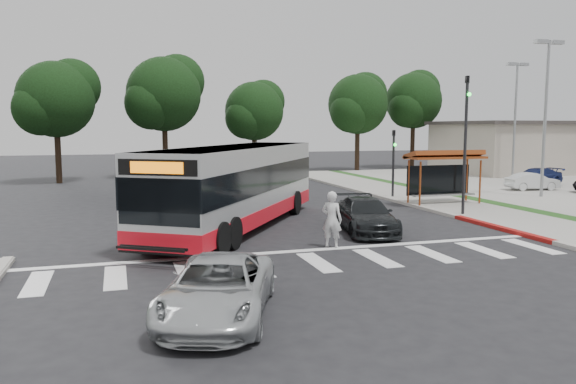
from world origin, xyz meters
name	(u,v)px	position (x,y,z in m)	size (l,w,h in m)	color
ground	(274,233)	(0.00, 0.00, 0.00)	(140.00, 140.00, 0.00)	black
sidewalk_east	(418,197)	(11.00, 8.00, 0.06)	(4.00, 40.00, 0.12)	gray
curb_east	(387,199)	(9.00, 8.00, 0.07)	(0.30, 40.00, 0.15)	#9E9991
curb_east_red	(500,228)	(9.00, -2.00, 0.08)	(0.32, 6.00, 0.15)	maroon
parking_lot	(559,188)	(23.00, 10.00, 0.05)	(18.00, 36.00, 0.10)	gray
commercial_building	(524,149)	(30.00, 22.00, 2.20)	(14.00, 10.00, 4.40)	#A99C8D
building_roof_cap	(525,123)	(30.00, 22.00, 4.55)	(14.60, 10.60, 0.30)	#383330
crosswalk_ladder	(318,262)	(0.00, -5.00, 0.01)	(18.00, 2.60, 0.01)	silver
bus_shelter	(444,161)	(10.80, 5.10, 2.35)	(4.20, 1.60, 2.86)	#8D3C17
traffic_signal_ne_tall	(466,133)	(9.60, 1.49, 3.88)	(0.18, 0.37, 6.50)	black
traffic_signal_ne_short	(393,156)	(9.60, 8.49, 2.48)	(0.18, 0.37, 4.00)	black
lot_light_front	(546,97)	(18.00, 6.00, 5.91)	(1.90, 0.35, 9.01)	gray
lot_light_mid	(516,105)	(24.00, 16.00, 5.91)	(1.90, 0.35, 9.01)	gray
tree_ne_a	(358,103)	(16.08, 28.06, 6.39)	(6.16, 5.74, 9.30)	black
tree_ne_b	(414,100)	(23.08, 30.06, 6.92)	(6.16, 5.74, 10.02)	black
tree_north_a	(165,93)	(-1.92, 26.07, 6.92)	(6.60, 6.15, 10.17)	black
tree_north_b	(255,110)	(6.07, 28.06, 5.66)	(5.72, 5.33, 8.43)	black
tree_north_c	(57,98)	(-9.92, 24.06, 6.29)	(6.16, 5.74, 9.30)	black
transit_bus	(237,188)	(-1.14, 1.63, 1.69)	(2.83, 13.08, 3.38)	#AAACAE
pedestrian	(332,220)	(1.19, -3.11, 0.99)	(0.72, 0.47, 1.98)	silver
dark_sedan	(365,215)	(3.54, -0.81, 0.68)	(1.90, 4.66, 1.35)	black
silver_suv_south	(218,288)	(-3.83, -9.10, 0.66)	(2.18, 4.72, 1.31)	#B8BCBE
parked_car_1	(533,181)	(20.00, 9.08, 0.66)	(1.18, 3.40, 1.12)	silver
parked_car_3	(535,177)	(22.29, 11.51, 0.70)	(1.68, 4.14, 1.20)	#16204F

